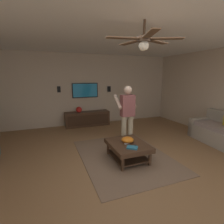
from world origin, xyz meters
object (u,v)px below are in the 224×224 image
Objects in this scene: tv at (85,90)px; vase_round at (79,110)px; coffee_table at (128,147)px; wall_speaker_left at (109,89)px; book at (132,147)px; bowl at (128,140)px; person_standing at (127,112)px; media_console at (87,119)px; remote_black at (133,146)px; ceiling_fan at (144,41)px; wall_speaker_right at (59,89)px; remote_white at (127,143)px.

tv is 0.81m from vase_round.
wall_speaker_left is (3.37, -0.79, 1.09)m from coffee_table.
wall_speaker_left is at bearing -65.49° from book.
person_standing is at bearing -25.10° from bowl.
bowl is 1.27× the size of vase_round.
wall_speaker_left reaches higher than media_console.
media_console reaches higher than book.
media_console reaches higher than coffee_table.
vase_round is (3.31, 0.55, 0.25)m from remote_black.
tv is 4.59× the size of book.
bowl is at bearing -112.83° from remote_black.
bowl is at bearing -11.15° from ceiling_fan.
tv is 0.62× the size of person_standing.
tv reaches higher than book.
bowl reaches higher than coffee_table.
tv is at bearing -50.80° from vase_round.
person_standing is 3.02m from wall_speaker_right.
remote_black is (-1.06, 0.36, -0.52)m from person_standing.
vase_round is (2.25, 0.91, -0.27)m from person_standing.
vase_round is (3.06, 0.54, 0.20)m from bowl.
wall_speaker_right is (0.25, 0.98, 1.15)m from media_console.
coffee_table is 0.59× the size of media_console.
ceiling_fan is at bearing 0.74° from media_console.
coffee_table is at bearing -170.37° from vase_round.
coffee_table is at bearing 3.79° from media_console.
book is (-0.29, 0.04, 0.12)m from coffee_table.
vase_round is at bearing 5.41° from ceiling_fan.
coffee_table is at bearing -60.92° from book.
remote_white is at bearing 129.68° from coffee_table.
coffee_table is at bearing -159.90° from remote_white.
coffee_table is 0.99× the size of tv.
book is at bearing 25.09° from remote_black.
tv reaches higher than person_standing.
person_standing is 7.45× the size of vase_round.
media_console is 3.42m from book.
remote_black is 0.11m from book.
tv is at bearing 3.51° from coffee_table.
media_console is 7.73× the size of vase_round.
wall_speaker_left is (3.33, -0.78, 0.92)m from bowl.
person_standing is 1.00m from bowl.
bowl is 3.11m from vase_round.
person_standing is at bearing -135.17° from remote_white.
vase_round is at bearing 9.63° from coffee_table.
bowl is at bearing 157.38° from person_standing.
bowl reaches higher than book.
coffee_table is 3.63m from wall_speaker_left.
ceiling_fan reaches higher than wall_speaker_left.
book is (-3.41, -0.16, 0.14)m from media_console.
ceiling_fan is (-0.81, 0.16, 2.13)m from coffee_table.
media_console is 3.15m from remote_white.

